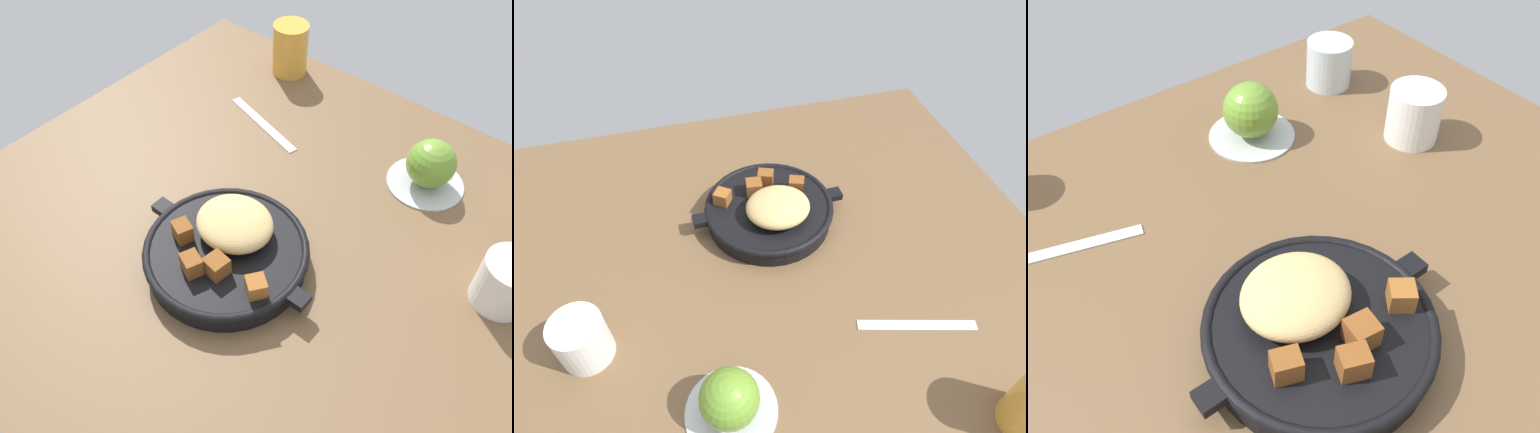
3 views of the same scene
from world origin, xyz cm
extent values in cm
cube|color=brown|center=(0.00, 0.00, -1.20)|extent=(98.22, 83.68, 2.40)
cylinder|color=black|center=(-3.68, -8.00, 1.73)|extent=(22.13, 22.13, 3.46)
torus|color=black|center=(-3.68, -8.00, 3.18)|extent=(22.89, 22.89, 1.20)
cube|color=black|center=(8.59, -8.00, 2.94)|extent=(2.64, 2.40, 1.20)
cube|color=black|center=(-15.96, -8.00, 2.94)|extent=(2.64, 2.40, 1.20)
ellipsoid|color=tan|center=(-4.49, -5.21, 5.49)|extent=(11.01, 9.99, 4.06)
cube|color=brown|center=(-4.58, -13.64, 4.84)|extent=(3.43, 3.17, 2.76)
cube|color=#935623|center=(4.03, -10.89, 4.70)|extent=(3.51, 3.50, 2.48)
cube|color=brown|center=(-9.47, -10.37, 4.80)|extent=(3.30, 3.05, 2.68)
cube|color=brown|center=(-1.92, -11.74, 4.80)|extent=(3.12, 3.03, 2.68)
cylinder|color=#B7BABF|center=(10.15, 23.92, 0.30)|extent=(12.14, 12.14, 0.60)
sphere|color=olive|center=(10.15, 23.92, 4.42)|extent=(7.63, 7.63, 7.63)
cube|color=silver|center=(-19.16, 18.99, 0.18)|extent=(17.52, 6.33, 0.36)
cylinder|color=white|center=(27.93, 10.48, 3.83)|extent=(7.33, 7.33, 7.65)
camera|label=1|loc=(28.84, -40.85, 62.10)|focal=38.44mm
camera|label=2|loc=(11.06, 46.01, 59.98)|focal=31.53mm
camera|label=3|loc=(-25.16, -31.08, 49.10)|focal=40.17mm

